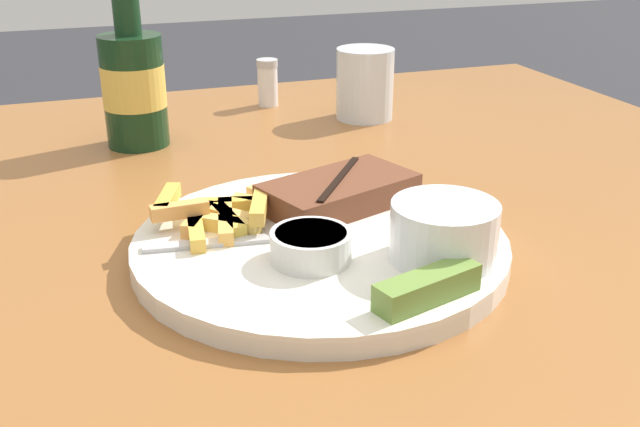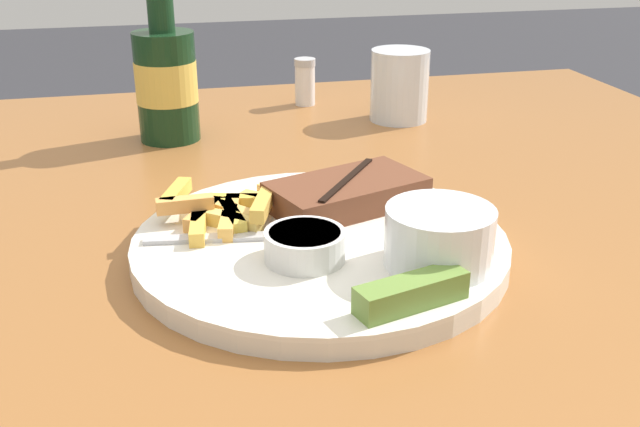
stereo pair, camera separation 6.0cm
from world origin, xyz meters
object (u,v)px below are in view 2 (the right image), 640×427
at_px(drinking_glass, 399,85).
at_px(salt_shaker, 305,82).
at_px(coleslaw_cup, 440,233).
at_px(fork_utensil, 220,238).
at_px(pickle_spear, 411,293).
at_px(steak_portion, 347,193).
at_px(dipping_sauce_cup, 305,244).
at_px(dinner_plate, 320,246).
at_px(knife_utensil, 311,214).
at_px(beer_bottle, 166,79).

xyz_separation_m(drinking_glass, salt_shaker, (-0.10, 0.10, -0.01)).
xyz_separation_m(coleslaw_cup, salt_shaker, (0.01, 0.54, -0.01)).
relative_size(fork_utensil, drinking_glass, 1.46).
bearing_deg(pickle_spear, steak_portion, 88.99).
bearing_deg(dipping_sauce_cup, steak_portion, 58.28).
height_order(dinner_plate, coleslaw_cup, coleslaw_cup).
relative_size(fork_utensil, knife_utensil, 0.82).
xyz_separation_m(steak_portion, knife_utensil, (-0.04, -0.02, -0.01)).
bearing_deg(salt_shaker, dipping_sauce_cup, -102.13).
bearing_deg(beer_bottle, drinking_glass, 3.33).
bearing_deg(dinner_plate, drinking_glass, 62.50).
bearing_deg(fork_utensil, beer_bottle, 102.11).
height_order(dipping_sauce_cup, salt_shaker, salt_shaker).
xyz_separation_m(steak_portion, dipping_sauce_cup, (-0.06, -0.09, 0.00)).
xyz_separation_m(coleslaw_cup, fork_utensil, (-0.15, 0.08, -0.02)).
height_order(coleslaw_cup, fork_utensil, coleslaw_cup).
bearing_deg(dinner_plate, dipping_sauce_cup, -118.44).
bearing_deg(pickle_spear, knife_utensil, 101.45).
bearing_deg(dinner_plate, beer_bottle, 106.46).
xyz_separation_m(dinner_plate, dipping_sauce_cup, (-0.02, -0.04, 0.02)).
bearing_deg(dipping_sauce_cup, knife_utensil, 74.03).
xyz_separation_m(pickle_spear, beer_bottle, (-0.14, 0.48, 0.05)).
relative_size(dinner_plate, drinking_glass, 3.33).
bearing_deg(salt_shaker, steak_portion, -97.03).
relative_size(dipping_sauce_cup, beer_bottle, 0.30).
bearing_deg(salt_shaker, coleslaw_cup, -91.51).
xyz_separation_m(coleslaw_cup, pickle_spear, (-0.04, -0.05, -0.02)).
distance_m(steak_portion, coleslaw_cup, 0.13).
distance_m(pickle_spear, knife_utensil, 0.17).
bearing_deg(drinking_glass, dipping_sauce_cup, -117.59).
height_order(dinner_plate, pickle_spear, pickle_spear).
relative_size(dinner_plate, knife_utensil, 1.86).
distance_m(pickle_spear, beer_bottle, 0.50).
height_order(dinner_plate, beer_bottle, beer_bottle).
height_order(beer_bottle, salt_shaker, beer_bottle).
height_order(coleslaw_cup, drinking_glass, drinking_glass).
height_order(knife_utensil, salt_shaker, salt_shaker).
bearing_deg(knife_utensil, beer_bottle, 31.91).
distance_m(steak_portion, pickle_spear, 0.18).
xyz_separation_m(fork_utensil, knife_utensil, (0.08, 0.03, 0.00)).
distance_m(coleslaw_cup, pickle_spear, 0.07).
bearing_deg(fork_utensil, knife_utensil, 27.23).
bearing_deg(steak_portion, pickle_spear, -91.01).
bearing_deg(dipping_sauce_cup, beer_bottle, 102.03).
bearing_deg(dinner_plate, knife_utensil, 87.80).
xyz_separation_m(dinner_plate, beer_bottle, (-0.10, 0.35, 0.06)).
distance_m(dinner_plate, knife_utensil, 0.04).
bearing_deg(dinner_plate, fork_utensil, 171.94).
relative_size(coleslaw_cup, pickle_spear, 0.97).
bearing_deg(fork_utensil, coleslaw_cup, -19.47).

